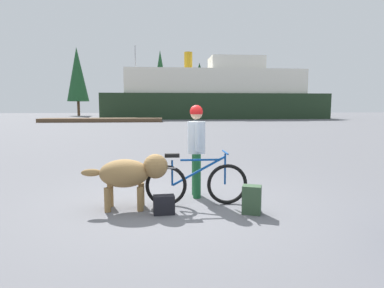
{
  "coord_description": "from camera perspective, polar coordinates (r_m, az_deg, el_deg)",
  "views": [
    {
      "loc": [
        -0.26,
        -5.4,
        1.64
      ],
      "look_at": [
        0.31,
        0.79,
        0.92
      ],
      "focal_mm": 30.6,
      "sensor_mm": 36.0,
      "label": 1
    }
  ],
  "objects": [
    {
      "name": "ground_plane",
      "position": [
        5.65,
        -2.4,
        -10.3
      ],
      "size": [
        160.0,
        160.0,
        0.0
      ],
      "primitive_type": "plane",
      "color": "slate"
    },
    {
      "name": "sailboat_moored",
      "position": [
        42.46,
        -9.67,
        4.92
      ],
      "size": [
        8.37,
        2.34,
        9.2
      ],
      "color": "silver",
      "rests_on": "ground_plane"
    },
    {
      "name": "handbag_pannier",
      "position": [
        5.09,
        -4.91,
        -10.5
      ],
      "size": [
        0.33,
        0.21,
        0.29
      ],
      "primitive_type": "cube",
      "rotation": [
        0.0,
        0.0,
        0.09
      ],
      "color": "black",
      "rests_on": "ground_plane"
    },
    {
      "name": "pine_tree_center",
      "position": [
        59.2,
        -5.55,
        11.79
      ],
      "size": [
        2.94,
        2.94,
        11.47
      ],
      "color": "#4C331E",
      "rests_on": "ground_plane"
    },
    {
      "name": "pine_tree_far_right",
      "position": [
        63.08,
        7.35,
        11.03
      ],
      "size": [
        3.25,
        3.25,
        9.88
      ],
      "color": "#4C331E",
      "rests_on": "ground_plane"
    },
    {
      "name": "bicycle",
      "position": [
        5.47,
        0.71,
        -6.81
      ],
      "size": [
        1.7,
        0.44,
        0.9
      ],
      "color": "black",
      "rests_on": "ground_plane"
    },
    {
      "name": "ferry_boat",
      "position": [
        45.64,
        4.03,
        8.45
      ],
      "size": [
        29.72,
        7.78,
        8.92
      ],
      "color": "#1E331E",
      "rests_on": "ground_plane"
    },
    {
      "name": "dock_pier",
      "position": [
        36.37,
        -15.34,
        4.06
      ],
      "size": [
        12.71,
        2.83,
        0.4
      ],
      "primitive_type": "cube",
      "color": "brown",
      "rests_on": "ground_plane"
    },
    {
      "name": "person_cyclist",
      "position": [
        5.88,
        0.76,
        0.28
      ],
      "size": [
        0.32,
        0.53,
        1.66
      ],
      "color": "#19592D",
      "rests_on": "ground_plane"
    },
    {
      "name": "backpack",
      "position": [
        5.16,
        10.36,
        -9.52
      ],
      "size": [
        0.33,
        0.29,
        0.44
      ],
      "primitive_type": "cube",
      "rotation": [
        0.0,
        0.0,
        -0.37
      ],
      "color": "#334C33",
      "rests_on": "ground_plane"
    },
    {
      "name": "dog",
      "position": [
        5.33,
        -10.58,
        -4.99
      ],
      "size": [
        1.37,
        0.53,
        0.88
      ],
      "color": "olive",
      "rests_on": "ground_plane"
    },
    {
      "name": "pine_tree_far_left",
      "position": [
        61.61,
        -19.36,
        11.36
      ],
      "size": [
        3.72,
        3.72,
        11.87
      ],
      "color": "#4C331E",
      "rests_on": "ground_plane"
    },
    {
      "name": "pine_tree_mid_back",
      "position": [
        63.7,
        1.29,
        10.69
      ],
      "size": [
        4.04,
        4.04,
        9.91
      ],
      "color": "#4C331E",
      "rests_on": "ground_plane"
    }
  ]
}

